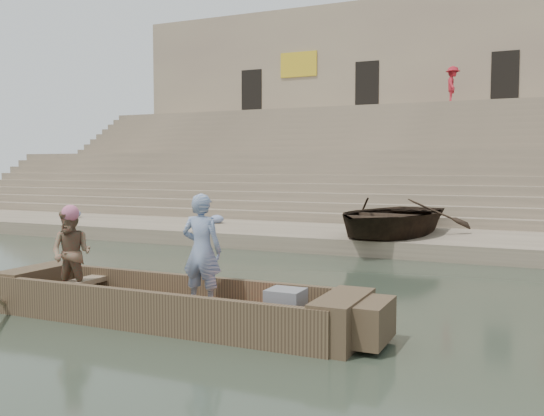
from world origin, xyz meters
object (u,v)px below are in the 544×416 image
Objects in this scene: main_rowboat at (171,314)px; pedestrian at (453,85)px; standing_man at (202,250)px; rowing_man at (71,253)px; beached_rowboat at (389,217)px; television at (285,304)px.

pedestrian reaches higher than main_rowboat.
standing_man is at bearing 170.97° from pedestrian.
rowing_man is 0.28× the size of beached_rowboat.
main_rowboat is 1.05× the size of beached_rowboat.
beached_rowboat is (1.13, 8.42, 0.78)m from main_rowboat.
beached_rowboat reaches higher than television.
rowing_man is 0.75× the size of pedestrian.
rowing_man is 3.52m from television.
beached_rowboat is at bearing -100.38° from standing_man.
rowing_man is 2.91× the size of television.
standing_man is at bearing 173.29° from television.
rowing_man is at bearing -99.03° from beached_rowboat.
pedestrian is at bearing -96.24° from standing_man.
pedestrian is at bearing 71.32° from rowing_man.
main_rowboat is 8.53m from beached_rowboat.
rowing_man is at bearing 165.67° from pedestrian.
television is (1.77, -0.00, 0.31)m from main_rowboat.
rowing_man is at bearing -178.31° from television.
main_rowboat is 10.87× the size of television.
television is 23.67m from pedestrian.
beached_rowboat is (-0.64, 8.42, 0.47)m from television.
main_rowboat is 1.80m from television.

